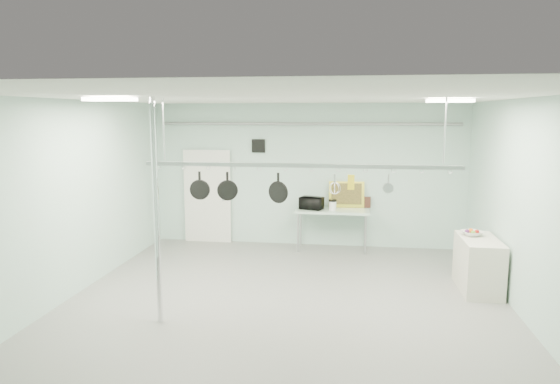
% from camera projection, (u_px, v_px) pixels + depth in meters
% --- Properties ---
extents(floor, '(8.00, 8.00, 0.00)m').
position_uv_depth(floor, '(283.00, 312.00, 7.57)').
color(floor, gray).
rests_on(floor, ground).
extents(ceiling, '(7.00, 8.00, 0.02)m').
position_uv_depth(ceiling, '(283.00, 98.00, 7.07)').
color(ceiling, silver).
rests_on(ceiling, back_wall).
extents(back_wall, '(7.00, 0.02, 3.20)m').
position_uv_depth(back_wall, '(307.00, 175.00, 11.22)').
color(back_wall, '#A8CABB').
rests_on(back_wall, floor).
extents(right_wall, '(0.02, 8.00, 3.20)m').
position_uv_depth(right_wall, '(535.00, 215.00, 6.83)').
color(right_wall, '#A8CABB').
rests_on(right_wall, floor).
extents(door, '(1.10, 0.10, 2.20)m').
position_uv_depth(door, '(208.00, 197.00, 11.58)').
color(door, silver).
rests_on(door, floor).
extents(wall_vent, '(0.30, 0.04, 0.30)m').
position_uv_depth(wall_vent, '(258.00, 146.00, 11.25)').
color(wall_vent, black).
rests_on(wall_vent, back_wall).
extents(conduit_pipe, '(6.60, 0.07, 0.07)m').
position_uv_depth(conduit_pipe, '(307.00, 124.00, 10.95)').
color(conduit_pipe, gray).
rests_on(conduit_pipe, back_wall).
extents(chrome_pole, '(0.08, 0.08, 3.20)m').
position_uv_depth(chrome_pole, '(156.00, 213.00, 6.97)').
color(chrome_pole, silver).
rests_on(chrome_pole, floor).
extents(prep_table, '(1.60, 0.70, 0.91)m').
position_uv_depth(prep_table, '(332.00, 213.00, 10.87)').
color(prep_table, '#AFCEB7').
rests_on(prep_table, floor).
extents(side_cabinet, '(0.60, 1.20, 0.90)m').
position_uv_depth(side_cabinet, '(478.00, 264.00, 8.42)').
color(side_cabinet, beige).
rests_on(side_cabinet, floor).
extents(pot_rack, '(4.80, 0.06, 1.00)m').
position_uv_depth(pot_rack, '(299.00, 164.00, 7.48)').
color(pot_rack, '#B7B7BC').
rests_on(pot_rack, ceiling).
extents(light_panel_left, '(0.65, 0.30, 0.05)m').
position_uv_depth(light_panel_left, '(110.00, 99.00, 6.60)').
color(light_panel_left, white).
rests_on(light_panel_left, ceiling).
extents(light_panel_right, '(0.65, 0.30, 0.05)m').
position_uv_depth(light_panel_right, '(450.00, 101.00, 7.32)').
color(light_panel_right, white).
rests_on(light_panel_right, ceiling).
extents(microwave, '(0.56, 0.46, 0.27)m').
position_uv_depth(microwave, '(312.00, 203.00, 10.88)').
color(microwave, black).
rests_on(microwave, prep_table).
extents(coffee_canister, '(0.18, 0.18, 0.20)m').
position_uv_depth(coffee_canister, '(333.00, 206.00, 10.74)').
color(coffee_canister, white).
rests_on(coffee_canister, prep_table).
extents(painting_large, '(0.79, 0.18, 0.58)m').
position_uv_depth(painting_large, '(346.00, 194.00, 11.07)').
color(painting_large, yellow).
rests_on(painting_large, prep_table).
extents(painting_small, '(0.30, 0.09, 0.25)m').
position_uv_depth(painting_small, '(364.00, 202.00, 11.04)').
color(painting_small, '#381C13').
rests_on(painting_small, prep_table).
extents(fruit_bowl, '(0.45, 0.45, 0.08)m').
position_uv_depth(fruit_bowl, '(472.00, 233.00, 8.54)').
color(fruit_bowl, silver).
rests_on(fruit_bowl, side_cabinet).
extents(skillet_left, '(0.32, 0.09, 0.42)m').
position_uv_depth(skillet_left, '(200.00, 185.00, 7.75)').
color(skillet_left, black).
rests_on(skillet_left, pot_rack).
extents(skillet_mid, '(0.32, 0.12, 0.43)m').
position_uv_depth(skillet_mid, '(227.00, 186.00, 7.69)').
color(skillet_mid, black).
rests_on(skillet_mid, pot_rack).
extents(skillet_right, '(0.33, 0.18, 0.47)m').
position_uv_depth(skillet_right, '(278.00, 188.00, 7.59)').
color(skillet_right, black).
rests_on(skillet_right, pot_rack).
extents(whisk, '(0.21, 0.21, 0.36)m').
position_uv_depth(whisk, '(335.00, 186.00, 7.46)').
color(whisk, '#B4B4B9').
rests_on(whisk, pot_rack).
extents(grater, '(0.10, 0.05, 0.24)m').
position_uv_depth(grater, '(351.00, 182.00, 7.41)').
color(grater, yellow).
rests_on(grater, pot_rack).
extents(saucepan, '(0.17, 0.12, 0.26)m').
position_uv_depth(saucepan, '(388.00, 184.00, 7.34)').
color(saucepan, silver).
rests_on(saucepan, pot_rack).
extents(fruit_cluster, '(0.24, 0.24, 0.09)m').
position_uv_depth(fruit_cluster, '(472.00, 231.00, 8.54)').
color(fruit_cluster, '#9B140E').
rests_on(fruit_cluster, fruit_bowl).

